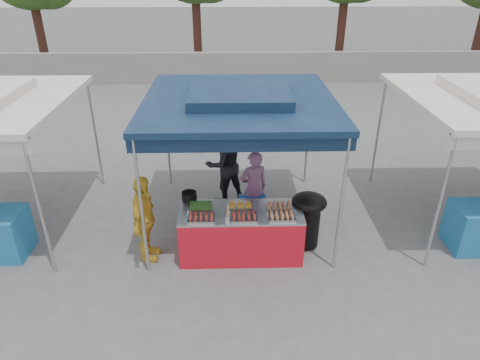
{
  "coord_description": "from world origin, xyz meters",
  "views": [
    {
      "loc": [
        -0.16,
        -5.98,
        4.51
      ],
      "look_at": [
        0.0,
        0.6,
        1.05
      ],
      "focal_mm": 32.0,
      "sensor_mm": 36.0,
      "label": 1
    }
  ],
  "objects_px": {
    "vendor_woman": "(254,188)",
    "vendor_table": "(241,233)",
    "wok_burner": "(308,216)",
    "cooking_pot": "(189,196)",
    "helper_man": "(224,164)",
    "customer_person": "(145,219)"
  },
  "relations": [
    {
      "from": "vendor_woman",
      "to": "customer_person",
      "type": "distance_m",
      "value": 2.09
    },
    {
      "from": "vendor_table",
      "to": "vendor_woman",
      "type": "xyz_separation_m",
      "value": [
        0.25,
        0.98,
        0.31
      ]
    },
    {
      "from": "vendor_woman",
      "to": "customer_person",
      "type": "xyz_separation_m",
      "value": [
        -1.81,
        -1.05,
        0.03
      ]
    },
    {
      "from": "vendor_table",
      "to": "helper_man",
      "type": "height_order",
      "value": "helper_man"
    },
    {
      "from": "vendor_table",
      "to": "vendor_woman",
      "type": "height_order",
      "value": "vendor_woman"
    },
    {
      "from": "cooking_pot",
      "to": "customer_person",
      "type": "relative_size",
      "value": 0.17
    },
    {
      "from": "cooking_pot",
      "to": "wok_burner",
      "type": "bearing_deg",
      "value": -3.69
    },
    {
      "from": "wok_burner",
      "to": "helper_man",
      "type": "xyz_separation_m",
      "value": [
        -1.44,
        1.6,
        0.23
      ]
    },
    {
      "from": "helper_man",
      "to": "vendor_table",
      "type": "bearing_deg",
      "value": 74.41
    },
    {
      "from": "vendor_woman",
      "to": "cooking_pot",
      "type": "bearing_deg",
      "value": 10.68
    },
    {
      "from": "cooking_pot",
      "to": "customer_person",
      "type": "distance_m",
      "value": 0.84
    },
    {
      "from": "cooking_pot",
      "to": "helper_man",
      "type": "bearing_deg",
      "value": 68.61
    },
    {
      "from": "vendor_woman",
      "to": "helper_man",
      "type": "distance_m",
      "value": 1.03
    },
    {
      "from": "vendor_table",
      "to": "vendor_woman",
      "type": "relative_size",
      "value": 1.37
    },
    {
      "from": "vendor_woman",
      "to": "helper_man",
      "type": "bearing_deg",
      "value": -75.81
    },
    {
      "from": "vendor_table",
      "to": "vendor_woman",
      "type": "distance_m",
      "value": 1.05
    },
    {
      "from": "cooking_pot",
      "to": "helper_man",
      "type": "distance_m",
      "value": 1.59
    },
    {
      "from": "vendor_table",
      "to": "cooking_pot",
      "type": "relative_size",
      "value": 7.88
    },
    {
      "from": "cooking_pot",
      "to": "customer_person",
      "type": "bearing_deg",
      "value": -147.3
    },
    {
      "from": "wok_burner",
      "to": "vendor_table",
      "type": "bearing_deg",
      "value": -162.46
    },
    {
      "from": "vendor_woman",
      "to": "vendor_table",
      "type": "bearing_deg",
      "value": 57.63
    },
    {
      "from": "vendor_woman",
      "to": "customer_person",
      "type": "relative_size",
      "value": 0.96
    }
  ]
}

